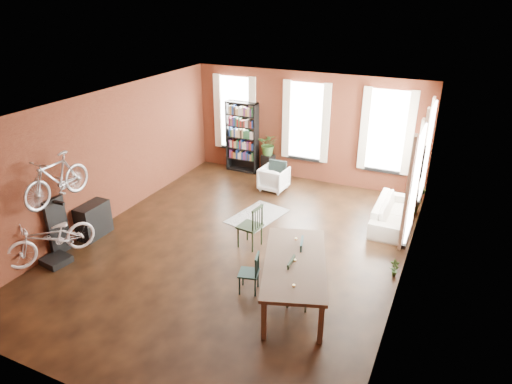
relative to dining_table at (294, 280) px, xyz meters
The scene contains 19 objects.
room 2.93m from the dining_table, 130.56° to the left, with size 9.00×9.04×3.22m.
dining_table is the anchor object (origin of this frame).
dining_chair_a 0.88m from the dining_table, behind, with size 0.37×0.37×0.80m, color #183533.
dining_chair_b 2.09m from the dining_table, 138.64° to the left, with size 0.47×0.47×1.01m, color black.
dining_chair_c 0.20m from the dining_table, 37.77° to the right, with size 0.42×0.42×0.91m, color black.
dining_chair_d 0.58m from the dining_table, 77.47° to the left, with size 0.44×0.44×0.96m, color #1C3A3D.
bookshelf 6.71m from the dining_table, 124.65° to the left, with size 1.00×0.32×2.20m, color black.
white_armchair 5.07m from the dining_table, 117.06° to the left, with size 0.73×0.68×0.75m, color white.
cream_sofa 3.96m from the dining_table, 73.01° to the left, with size 2.08×0.61×0.81m, color beige.
striped_rug 3.46m from the dining_table, 126.11° to the left, with size 0.98×1.57×0.01m, color black.
bike_trainer 5.08m from the dining_table, 168.75° to the right, with size 0.50×0.50×0.14m, color black.
bike_wall_rack 5.23m from the dining_table, behind, with size 0.16×0.60×1.30m, color black.
console_table 5.08m from the dining_table, behind, with size 0.40×0.80×0.80m, color black.
plant_stand 6.21m from the dining_table, 117.92° to the left, with size 0.33×0.33×0.65m, color black.
plant_by_sofa 4.96m from the dining_table, 71.48° to the left, with size 0.41×0.73×0.33m, color #305923.
plant_small 2.24m from the dining_table, 44.51° to the left, with size 0.19×0.36×0.13m, color #325F26.
bicycle_floor 5.11m from the dining_table, 168.62° to the right, with size 0.63×0.95×1.82m, color beige.
bicycle_hung 5.27m from the dining_table, behind, with size 0.47×1.00×1.66m, color #A5A8AD.
plant_on_stand 6.26m from the dining_table, 117.83° to the left, with size 0.61×0.68×0.53m, color #365E25.
Camera 1 is at (4.09, -7.82, 5.33)m, focal length 32.00 mm.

